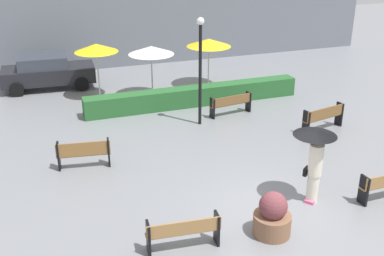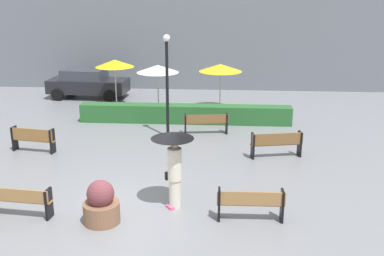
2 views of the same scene
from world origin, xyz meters
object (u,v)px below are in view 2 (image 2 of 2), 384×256
Objects in this scene: planter_pot at (101,205)px; patio_umbrella_yellow at (115,63)px; lamp_post at (167,76)px; bench_far_right at (277,143)px; bench_far_left at (33,138)px; patio_umbrella_yellow_far at (220,68)px; bench_near_right at (251,203)px; pedestrian_with_umbrella at (174,157)px; bench_back_row at (206,122)px; bench_near_left at (19,199)px; patio_umbrella_white at (158,69)px; parked_car at (87,83)px.

planter_pot is 12.05m from patio_umbrella_yellow.
lamp_post is (0.83, 7.25, 1.99)m from planter_pot.
bench_far_right is 5.02m from lamp_post.
patio_umbrella_yellow_far reaches higher than bench_far_left.
patio_umbrella_yellow_far is at bearing 108.08° from bench_far_right.
bench_far_right is at bearing 76.47° from bench_near_right.
patio_umbrella_yellow is at bearing 110.69° from pedestrian_with_umbrella.
bench_near_left is at bearing -121.27° from bench_back_row.
bench_back_row is 7.50m from bench_near_right.
bench_back_row is at bearing 84.90° from pedestrian_with_umbrella.
patio_umbrella_yellow is (-4.63, 3.99, 1.73)m from bench_back_row.
patio_umbrella_white is 0.54× the size of parked_car.
bench_far_right is 0.45× the size of lamp_post.
patio_umbrella_white is at bearing 100.41° from pedestrian_with_umbrella.
pedestrian_with_umbrella is 6.38m from lamp_post.
patio_umbrella_yellow is 2.37m from patio_umbrella_white.
pedestrian_with_umbrella reaches higher than bench_far_left.
pedestrian_with_umbrella is 10.58m from patio_umbrella_yellow_far.
bench_far_right is 1.06× the size of bench_near_right.
patio_umbrella_yellow_far is (-0.94, 11.16, 1.60)m from bench_near_right.
parked_car is at bearing 145.70° from patio_umbrella_white.
lamp_post is 1.69× the size of patio_umbrella_yellow.
bench_far_right is 6.91m from patio_umbrella_yellow_far.
pedestrian_with_umbrella is at bearing -35.85° from bench_far_left.
patio_umbrella_yellow is (-6.08, 11.35, 1.72)m from bench_near_right.
bench_back_row is 1.60× the size of planter_pot.
bench_far_right is at bearing -44.93° from bench_back_row.
bench_far_left is at bearing -179.69° from bench_far_right.
bench_far_right is 7.12m from planter_pot.
pedestrian_with_umbrella is (-0.60, -6.69, 0.96)m from bench_back_row.
lamp_post is at bearing -51.76° from parked_car.
bench_near_left is 7.97m from lamp_post.
planter_pot is 14.48m from parked_car.
planter_pot is 0.28× the size of lamp_post.
bench_far_right is 12.72m from parked_car.
bench_far_left is at bearing 144.15° from pedestrian_with_umbrella.
patio_umbrella_yellow_far is (2.92, 0.63, -0.02)m from patio_umbrella_white.
bench_near_right is at bearing -58.82° from parked_car.
lamp_post is at bearing 24.87° from bench_far_left.
patio_umbrella_yellow_far is (5.10, 11.36, 1.61)m from bench_near_left.
patio_umbrella_yellow is (-0.05, 11.54, 1.74)m from bench_near_left.
bench_far_right is at bearing -42.31° from patio_umbrella_yellow.
bench_far_left is 0.41× the size of lamp_post.
bench_back_row is 3.67m from bench_far_right.
bench_near_left is 0.41× the size of parked_car.
patio_umbrella_yellow reaches higher than bench_far_left.
bench_back_row is 0.76× the size of patio_umbrella_yellow.
planter_pot is at bearing -134.03° from bench_far_right.
parked_car is (-2.06, 2.10, -1.41)m from patio_umbrella_yellow.
patio_umbrella_yellow is at bearing 124.95° from lamp_post.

